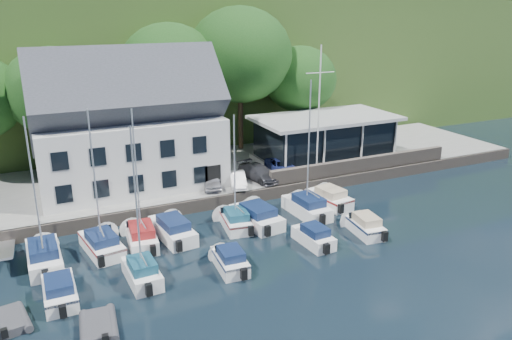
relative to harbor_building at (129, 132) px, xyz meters
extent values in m
plane|color=black|center=(7.00, -16.50, -5.35)|extent=(180.00, 180.00, 0.00)
cube|color=gray|center=(7.00, 1.00, -4.85)|extent=(60.00, 13.00, 1.00)
cube|color=#5D534A|center=(7.00, -5.50, -4.85)|extent=(60.00, 0.30, 1.00)
cube|color=#33511E|center=(7.00, 45.50, 2.65)|extent=(160.00, 75.00, 16.00)
cube|color=#5D534A|center=(19.00, -5.10, -3.75)|extent=(18.00, 0.50, 1.20)
imported|color=#B1B0B5|center=(5.55, -3.52, -3.76)|extent=(2.20, 3.70, 1.18)
imported|color=silver|center=(7.56, -4.06, -3.78)|extent=(2.09, 3.64, 1.13)
imported|color=#313136|center=(9.78, -3.39, -3.72)|extent=(2.72, 4.65, 1.27)
imported|color=navy|center=(12.27, -2.86, -3.67)|extent=(2.16, 4.17, 1.36)
camera|label=1|loc=(-7.05, -39.02, 9.49)|focal=35.00mm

